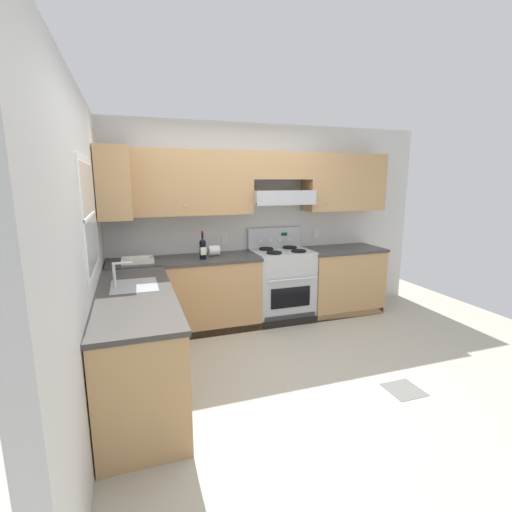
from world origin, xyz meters
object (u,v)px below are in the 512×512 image
stove (282,284)px  wine_bottle (203,248)px  bowl (138,261)px  paper_towel_roll (214,251)px

stove → wine_bottle: bearing=-174.8°
bowl → paper_towel_roll: bearing=6.8°
wine_bottle → bowl: (-0.74, 0.05, -0.11)m
stove → bowl: bearing=-178.5°
wine_bottle → bowl: size_ratio=0.95×
stove → wine_bottle: 1.21m
wine_bottle → bowl: bearing=176.3°
bowl → stove: bearing=1.5°
stove → bowl: 1.86m
paper_towel_roll → wine_bottle: bearing=-136.9°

